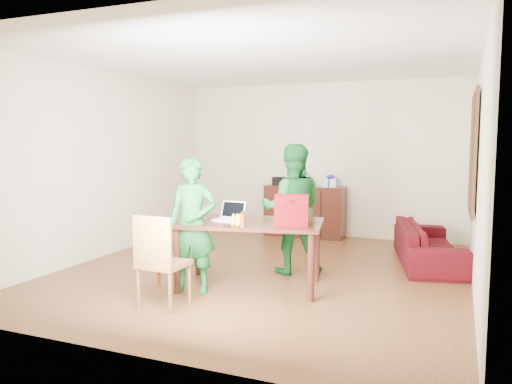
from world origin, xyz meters
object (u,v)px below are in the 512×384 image
at_px(bottle, 243,219).
at_px(person_near, 192,225).
at_px(chair, 163,280).
at_px(table, 249,230).
at_px(sofa, 428,244).
at_px(person_far, 292,209).
at_px(laptop, 228,217).
at_px(red_bag, 292,213).

bearing_deg(bottle, person_near, 179.13).
height_order(chair, person_near, person_near).
bearing_deg(table, sofa, 35.19).
height_order(person_near, person_far, person_far).
height_order(laptop, sofa, laptop).
bearing_deg(sofa, chair, 128.79).
xyz_separation_m(table, person_near, (-0.53, -0.39, 0.08)).
bearing_deg(chair, bottle, 44.51).
distance_m(chair, bottle, 1.03).
bearing_deg(laptop, person_near, -125.00).
height_order(person_near, laptop, person_near).
bearing_deg(person_near, laptop, 37.62).
xyz_separation_m(person_near, sofa, (2.38, 2.33, -0.48)).
bearing_deg(bottle, sofa, 53.06).
height_order(person_far, bottle, person_far).
xyz_separation_m(person_near, red_bag, (1.06, 0.32, 0.15)).
bearing_deg(person_far, person_near, 35.14).
relative_size(chair, person_near, 0.64).
bearing_deg(person_far, sofa, -166.23).
bearing_deg(laptop, chair, -103.08).
distance_m(chair, laptop, 1.11).
xyz_separation_m(person_far, bottle, (-0.16, -1.20, 0.03)).
height_order(person_far, red_bag, person_far).
bearing_deg(person_far, laptop, 37.55).
distance_m(person_far, laptop, 0.99).
bearing_deg(laptop, red_bag, 2.46).
xyz_separation_m(table, person_far, (0.25, 0.80, 0.15)).
height_order(laptop, bottle, laptop).
xyz_separation_m(red_bag, sofa, (1.32, 2.01, -0.63)).
xyz_separation_m(person_near, bottle, (0.62, -0.01, 0.10)).
bearing_deg(laptop, table, 14.67).
distance_m(red_bag, sofa, 2.48).
bearing_deg(sofa, bottle, 131.07).
relative_size(chair, laptop, 3.03).
height_order(table, chair, chair).
relative_size(bottle, red_bag, 0.48).
height_order(bottle, red_bag, red_bag).
bearing_deg(bottle, table, 102.95).
bearing_deg(bottle, red_bag, 37.26).
relative_size(laptop, red_bag, 0.87).
relative_size(laptop, bottle, 1.82).
distance_m(person_far, red_bag, 0.92).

